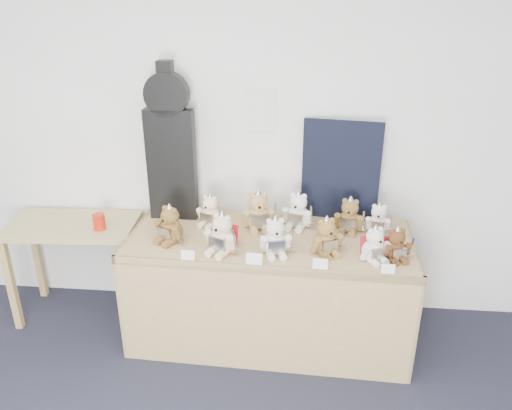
# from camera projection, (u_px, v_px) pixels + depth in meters

# --- Properties ---
(room_shell) EXTENTS (6.00, 6.00, 6.00)m
(room_shell) POSITION_uv_depth(u_px,v_px,m) (261.00, 111.00, 3.45)
(room_shell) COLOR white
(room_shell) RESTS_ON floor
(display_table) EXTENTS (1.93, 0.87, 0.79)m
(display_table) POSITION_uv_depth(u_px,v_px,m) (269.00, 264.00, 3.34)
(display_table) COLOR #9C794F
(display_table) RESTS_ON floor
(side_table) EXTENTS (0.95, 0.56, 0.76)m
(side_table) POSITION_uv_depth(u_px,v_px,m) (74.00, 239.00, 3.66)
(side_table) COLOR tan
(side_table) RESTS_ON floor
(guitar_case) EXTENTS (0.34, 0.10, 1.11)m
(guitar_case) POSITION_uv_depth(u_px,v_px,m) (170.00, 145.00, 3.43)
(guitar_case) COLOR black
(guitar_case) RESTS_ON display_table
(navy_board) EXTENTS (0.54, 0.10, 0.72)m
(navy_board) POSITION_uv_depth(u_px,v_px,m) (341.00, 171.00, 3.47)
(navy_board) COLOR black
(navy_board) RESTS_ON display_table
(red_cup) EXTENTS (0.09, 0.09, 0.11)m
(red_cup) POSITION_uv_depth(u_px,v_px,m) (99.00, 222.00, 3.49)
(red_cup) COLOR red
(red_cup) RESTS_ON side_table
(teddy_front_far_left) EXTENTS (0.22, 0.23, 0.28)m
(teddy_front_far_left) POSITION_uv_depth(u_px,v_px,m) (170.00, 226.00, 3.24)
(teddy_front_far_left) COLOR brown
(teddy_front_far_left) RESTS_ON display_table
(teddy_front_left) EXTENTS (0.24, 0.23, 0.30)m
(teddy_front_left) POSITION_uv_depth(u_px,v_px,m) (222.00, 235.00, 3.11)
(teddy_front_left) COLOR beige
(teddy_front_left) RESTS_ON display_table
(teddy_front_centre) EXTENTS (0.23, 0.20, 0.28)m
(teddy_front_centre) POSITION_uv_depth(u_px,v_px,m) (275.00, 238.00, 3.09)
(teddy_front_centre) COLOR silver
(teddy_front_centre) RESTS_ON display_table
(teddy_front_right) EXTENTS (0.22, 0.22, 0.27)m
(teddy_front_right) POSITION_uv_depth(u_px,v_px,m) (326.00, 238.00, 3.10)
(teddy_front_right) COLOR olive
(teddy_front_right) RESTS_ON display_table
(teddy_front_far_right) EXTENTS (0.21, 0.20, 0.25)m
(teddy_front_far_right) POSITION_uv_depth(u_px,v_px,m) (374.00, 245.00, 3.02)
(teddy_front_far_right) COLOR silver
(teddy_front_far_right) RESTS_ON display_table
(teddy_front_end) EXTENTS (0.20, 0.18, 0.24)m
(teddy_front_end) POSITION_uv_depth(u_px,v_px,m) (396.00, 246.00, 3.03)
(teddy_front_end) COLOR brown
(teddy_front_end) RESTS_ON display_table
(teddy_back_left) EXTENTS (0.20, 0.20, 0.25)m
(teddy_back_left) POSITION_uv_depth(u_px,v_px,m) (210.00, 212.00, 3.48)
(teddy_back_left) COLOR beige
(teddy_back_left) RESTS_ON display_table
(teddy_back_centre_left) EXTENTS (0.25, 0.22, 0.30)m
(teddy_back_centre_left) POSITION_uv_depth(u_px,v_px,m) (258.00, 212.00, 3.42)
(teddy_back_centre_left) COLOR tan
(teddy_back_centre_left) RESTS_ON display_table
(teddy_back_centre_right) EXTENTS (0.23, 0.22, 0.29)m
(teddy_back_centre_right) POSITION_uv_depth(u_px,v_px,m) (298.00, 212.00, 3.44)
(teddy_back_centre_right) COLOR white
(teddy_back_centre_right) RESTS_ON display_table
(teddy_back_right) EXTENTS (0.22, 0.20, 0.27)m
(teddy_back_right) POSITION_uv_depth(u_px,v_px,m) (349.00, 217.00, 3.38)
(teddy_back_right) COLOR brown
(teddy_back_right) RESTS_ON display_table
(teddy_back_end) EXTENTS (0.19, 0.17, 0.23)m
(teddy_back_end) POSITION_uv_depth(u_px,v_px,m) (378.00, 220.00, 3.37)
(teddy_back_end) COLOR white
(teddy_back_end) RESTS_ON display_table
(entry_card_a) EXTENTS (0.09, 0.02, 0.06)m
(entry_card_a) POSITION_uv_depth(u_px,v_px,m) (188.00, 255.00, 3.04)
(entry_card_a) COLOR silver
(entry_card_a) RESTS_ON display_table
(entry_card_b) EXTENTS (0.10, 0.03, 0.07)m
(entry_card_b) POSITION_uv_depth(u_px,v_px,m) (254.00, 259.00, 2.99)
(entry_card_b) COLOR silver
(entry_card_b) RESTS_ON display_table
(entry_card_c) EXTENTS (0.09, 0.02, 0.06)m
(entry_card_c) POSITION_uv_depth(u_px,v_px,m) (320.00, 264.00, 2.94)
(entry_card_c) COLOR silver
(entry_card_c) RESTS_ON display_table
(entry_card_d) EXTENTS (0.08, 0.02, 0.06)m
(entry_card_d) POSITION_uv_depth(u_px,v_px,m) (388.00, 269.00, 2.90)
(entry_card_d) COLOR silver
(entry_card_d) RESTS_ON display_table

